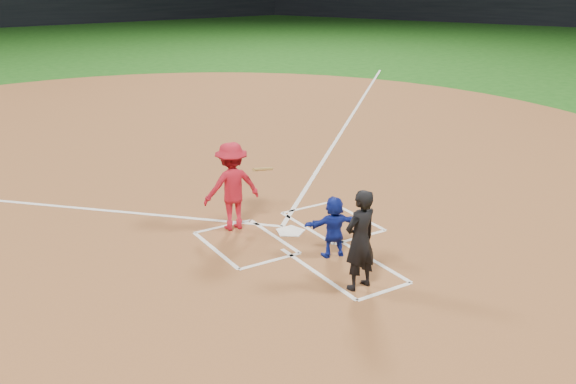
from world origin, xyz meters
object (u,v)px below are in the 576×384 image
home_plate (290,231)px  catcher (334,227)px  umpire (360,240)px  batter_at_plate (232,186)px

home_plate → catcher: bearing=93.6°
umpire → catcher: bearing=-113.4°
home_plate → catcher: size_ratio=0.55×
batter_at_plate → home_plate: bearing=-41.7°
catcher → umpire: (-0.35, -1.17, 0.27)m
umpire → batter_at_plate: size_ratio=0.96×
home_plate → catcher: (0.08, -1.29, 0.54)m
home_plate → umpire: size_ratio=0.37×
catcher → umpire: 1.26m
umpire → batter_at_plate: 3.27m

